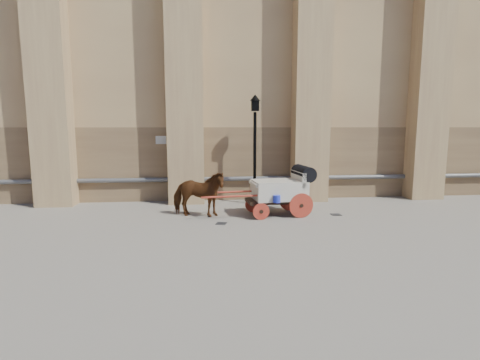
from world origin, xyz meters
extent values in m
plane|color=slate|center=(0.00, 0.00, 0.00)|extent=(90.00, 90.00, 0.00)
cube|color=tan|center=(2.00, 8.00, 9.00)|extent=(44.00, 8.00, 18.00)
cube|color=olive|center=(2.00, 4.15, 1.50)|extent=(44.00, 0.35, 3.00)
cylinder|color=#59595B|center=(2.00, 3.88, 0.90)|extent=(42.00, 0.18, 0.18)
cube|color=beige|center=(-2.00, 3.97, 2.50)|extent=(0.42, 0.04, 0.32)
imported|color=#5B2C11|center=(-0.52, 1.17, 0.78)|extent=(2.00, 1.24, 1.57)
cube|color=black|center=(2.16, 1.17, 0.51)|extent=(2.12, 1.13, 0.11)
cube|color=beige|center=(2.25, 1.18, 0.88)|extent=(1.87, 1.34, 0.65)
cube|color=beige|center=(2.94, 1.26, 1.25)|extent=(0.26, 1.17, 0.51)
cube|color=beige|center=(1.47, 1.10, 1.11)|extent=(0.43, 1.05, 0.09)
cylinder|color=black|center=(3.13, 1.28, 1.44)|extent=(0.64, 1.21, 0.52)
cylinder|color=#AB3221|center=(2.91, 0.68, 0.42)|extent=(0.83, 0.14, 0.83)
cylinder|color=#AB3221|center=(2.79, 1.82, 0.42)|extent=(0.83, 0.14, 0.83)
cylinder|color=#AB3221|center=(1.53, 0.53, 0.28)|extent=(0.56, 0.11, 0.56)
cylinder|color=#AB3221|center=(1.41, 1.67, 0.28)|extent=(0.56, 0.11, 0.56)
cylinder|color=#AB3221|center=(0.69, 0.60, 0.79)|extent=(2.22, 0.30, 0.06)
cylinder|color=#AB3221|center=(0.60, 1.43, 0.79)|extent=(2.22, 0.30, 0.06)
cylinder|color=#2233CE|center=(2.04, 0.51, 0.69)|extent=(0.24, 0.24, 0.24)
cylinder|color=black|center=(1.67, 3.08, 1.79)|extent=(0.12, 0.12, 3.58)
cone|color=black|center=(1.67, 3.08, 0.18)|extent=(0.36, 0.36, 0.36)
cube|color=black|center=(1.67, 3.08, 3.83)|extent=(0.28, 0.28, 0.42)
cone|color=black|center=(1.67, 3.08, 4.13)|extent=(0.40, 0.40, 0.24)
cube|color=black|center=(0.20, 0.17, 0.01)|extent=(0.40, 0.40, 0.01)
cube|color=black|center=(4.23, 0.96, 0.01)|extent=(0.33, 0.33, 0.01)
camera|label=1|loc=(-0.36, -11.32, 3.06)|focal=28.00mm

